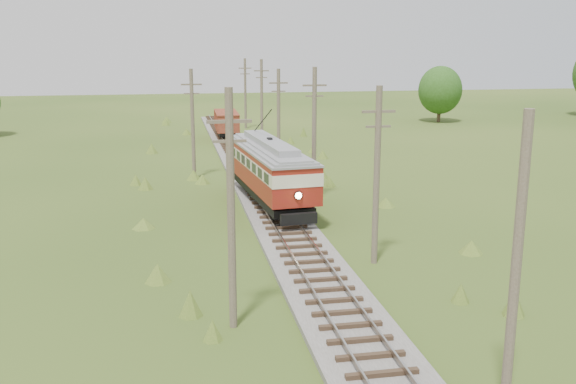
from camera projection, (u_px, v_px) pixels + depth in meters
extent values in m
cube|color=#605B54|center=(261.00, 191.00, 46.10)|extent=(3.60, 96.00, 0.25)
cube|color=#726659|center=(251.00, 187.00, 45.89)|extent=(0.08, 96.00, 0.17)
cube|color=#726659|center=(271.00, 186.00, 46.14)|extent=(0.08, 96.00, 0.17)
cube|color=#2D2116|center=(261.00, 188.00, 46.05)|extent=(2.40, 96.00, 0.16)
cube|color=black|center=(270.00, 192.00, 41.84)|extent=(3.59, 11.83, 0.47)
cube|color=maroon|center=(270.00, 176.00, 41.60)|extent=(4.13, 12.88, 1.16)
cube|color=beige|center=(270.00, 162.00, 41.39)|extent=(4.16, 12.95, 0.74)
cube|color=black|center=(270.00, 162.00, 41.39)|extent=(4.14, 12.38, 0.58)
cube|color=maroon|center=(270.00, 154.00, 41.27)|extent=(4.13, 12.88, 0.32)
cube|color=gray|center=(270.00, 148.00, 41.19)|extent=(4.20, 13.01, 0.40)
cube|color=gray|center=(270.00, 143.00, 41.11)|extent=(2.21, 9.58, 0.42)
sphere|color=#FFF2BF|center=(298.00, 196.00, 35.56)|extent=(0.38, 0.38, 0.38)
cylinder|color=black|center=(263.00, 121.00, 42.62)|extent=(0.52, 4.90, 2.03)
cylinder|color=black|center=(277.00, 211.00, 37.15)|extent=(0.21, 0.85, 0.84)
cylinder|color=black|center=(303.00, 210.00, 37.57)|extent=(0.21, 0.85, 0.84)
cylinder|color=black|center=(243.00, 179.00, 46.13)|extent=(0.21, 0.85, 0.84)
cylinder|color=black|center=(264.00, 178.00, 46.55)|extent=(0.21, 0.85, 0.84)
cube|color=black|center=(227.00, 131.00, 72.06)|extent=(2.07, 6.65, 0.46)
cube|color=#5F2716|center=(226.00, 121.00, 71.80)|extent=(2.57, 7.40, 1.83)
cube|color=#5F2716|center=(226.00, 112.00, 71.58)|extent=(2.62, 7.54, 0.11)
cylinder|color=black|center=(222.00, 133.00, 69.83)|extent=(0.13, 0.74, 0.73)
cylinder|color=black|center=(234.00, 133.00, 70.04)|extent=(0.13, 0.74, 0.73)
cylinder|color=black|center=(219.00, 128.00, 74.06)|extent=(0.13, 0.74, 0.73)
cylinder|color=black|center=(231.00, 128.00, 74.27)|extent=(0.13, 0.74, 0.73)
cone|color=gray|center=(269.00, 151.00, 60.89)|extent=(2.77, 2.77, 1.04)
cone|color=gray|center=(277.00, 155.00, 60.23)|extent=(1.56, 1.56, 0.61)
cylinder|color=brown|center=(516.00, 266.00, 17.90)|extent=(0.30, 0.30, 8.80)
cylinder|color=brown|center=(377.00, 177.00, 30.41)|extent=(0.30, 0.30, 8.60)
cube|color=brown|center=(379.00, 112.00, 29.71)|extent=(1.60, 0.12, 0.12)
cube|color=brown|center=(378.00, 127.00, 29.87)|extent=(1.20, 0.10, 0.10)
cylinder|color=brown|center=(314.00, 135.00, 42.80)|extent=(0.30, 0.30, 9.00)
cube|color=brown|center=(315.00, 85.00, 42.06)|extent=(1.60, 0.12, 0.12)
cube|color=brown|center=(315.00, 96.00, 42.21)|extent=(1.20, 0.10, 0.10)
cylinder|color=brown|center=(279.00, 118.00, 55.29)|extent=(0.30, 0.30, 8.40)
cube|color=brown|center=(278.00, 83.00, 54.61)|extent=(1.60, 0.12, 0.12)
cube|color=brown|center=(279.00, 91.00, 54.77)|extent=(1.20, 0.10, 0.10)
cylinder|color=brown|center=(262.00, 102.00, 67.75)|extent=(0.30, 0.30, 8.90)
cube|color=brown|center=(261.00, 71.00, 67.02)|extent=(1.60, 0.12, 0.12)
cube|color=brown|center=(261.00, 78.00, 67.18)|extent=(1.20, 0.10, 0.10)
cylinder|color=brown|center=(245.00, 94.00, 80.19)|extent=(0.30, 0.30, 8.70)
cube|color=brown|center=(245.00, 68.00, 79.48)|extent=(1.60, 0.12, 0.12)
cube|color=brown|center=(245.00, 74.00, 79.64)|extent=(1.20, 0.10, 0.10)
cylinder|color=brown|center=(231.00, 212.00, 23.29)|extent=(0.30, 0.30, 9.00)
cube|color=brown|center=(229.00, 121.00, 22.55)|extent=(1.60, 0.12, 0.12)
cube|color=brown|center=(230.00, 141.00, 22.70)|extent=(1.20, 0.10, 0.10)
cylinder|color=brown|center=(193.00, 125.00, 50.10)|extent=(0.30, 0.30, 8.60)
cube|color=brown|center=(191.00, 84.00, 49.40)|extent=(1.60, 0.12, 0.12)
cube|color=brown|center=(192.00, 94.00, 49.56)|extent=(1.20, 0.10, 0.10)
cylinder|color=#38281C|center=(439.00, 113.00, 87.56)|extent=(0.50, 0.50, 2.52)
ellipsoid|color=#254815|center=(440.00, 90.00, 86.86)|extent=(5.88, 5.88, 6.47)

